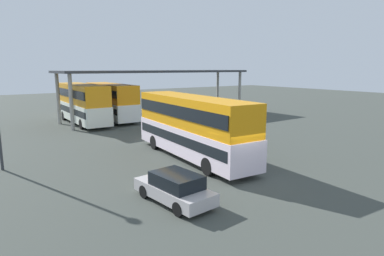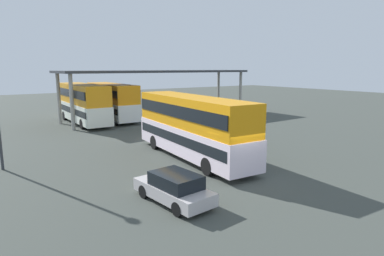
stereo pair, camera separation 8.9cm
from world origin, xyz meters
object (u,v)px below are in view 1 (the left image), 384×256
object	(u,v)px
double_decker_main	(192,125)
double_decker_near_canopy	(82,102)
parked_hatchback	(175,188)
double_decker_mid_row	(111,100)

from	to	relation	value
double_decker_main	double_decker_near_canopy	xyz separation A→B (m)	(-1.82, 17.92, 0.06)
double_decker_main	parked_hatchback	world-z (taller)	double_decker_main
double_decker_near_canopy	double_decker_mid_row	world-z (taller)	double_decker_near_canopy
double_decker_main	double_decker_mid_row	bearing A→B (deg)	-1.88
double_decker_near_canopy	parked_hatchback	bearing A→B (deg)	172.83
double_decker_near_canopy	double_decker_main	bearing A→B (deg)	-174.29
double_decker_main	double_decker_near_canopy	size ratio (longest dim) A/B	1.02
parked_hatchback	double_decker_near_canopy	bearing A→B (deg)	-13.40
double_decker_main	parked_hatchback	size ratio (longest dim) A/B	2.73
parked_hatchback	double_decker_near_canopy	xyz separation A→B (m)	(2.92, 23.49, 1.61)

